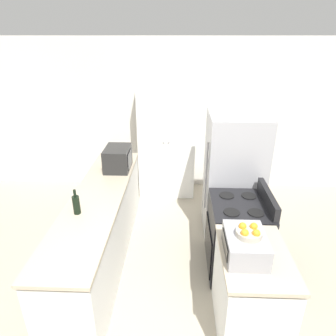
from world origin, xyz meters
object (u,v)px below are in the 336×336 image
object	(u,v)px
stove	(237,236)
wine_bottle	(76,204)
toaster_oven	(245,245)
fruit_bowl	(249,232)
microwave	(118,158)
pantry_cabinet	(167,137)
refrigerator	(233,176)

from	to	relation	value
stove	wine_bottle	bearing A→B (deg)	-171.87
toaster_oven	stove	bearing A→B (deg)	81.52
toaster_oven	fruit_bowl	bearing A→B (deg)	-22.38
microwave	wine_bottle	distance (m)	1.18
microwave	fruit_bowl	size ratio (longest dim) A/B	2.15
pantry_cabinet	microwave	bearing A→B (deg)	-122.16
microwave	wine_bottle	xyz separation A→B (m)	(-0.22, -1.16, -0.05)
pantry_cabinet	stove	size ratio (longest dim) A/B	1.97
pantry_cabinet	refrigerator	distance (m)	1.48
pantry_cabinet	refrigerator	xyz separation A→B (m)	(0.95, -1.12, -0.18)
stove	pantry_cabinet	bearing A→B (deg)	115.15
refrigerator	wine_bottle	world-z (taller)	refrigerator
pantry_cabinet	refrigerator	size ratio (longest dim) A/B	1.21
refrigerator	fruit_bowl	distance (m)	1.67
stove	wine_bottle	size ratio (longest dim) A/B	3.77
pantry_cabinet	microwave	world-z (taller)	pantry_cabinet
microwave	wine_bottle	bearing A→B (deg)	-100.65
stove	toaster_oven	xyz separation A→B (m)	(-0.12, -0.84, 0.54)
microwave	wine_bottle	world-z (taller)	microwave
pantry_cabinet	toaster_oven	xyz separation A→B (m)	(0.78, -2.76, -0.04)
stove	microwave	distance (m)	1.88
stove	microwave	size ratio (longest dim) A/B	2.27
fruit_bowl	toaster_oven	bearing A→B (deg)	157.62
refrigerator	toaster_oven	distance (m)	1.65
stove	fruit_bowl	xyz separation A→B (m)	(-0.11, -0.84, 0.68)
stove	wine_bottle	xyz separation A→B (m)	(-1.76, -0.25, 0.55)
pantry_cabinet	microwave	distance (m)	1.20
microwave	toaster_oven	world-z (taller)	microwave
microwave	pantry_cabinet	bearing A→B (deg)	57.84
refrigerator	microwave	world-z (taller)	refrigerator
wine_bottle	toaster_oven	world-z (taller)	wine_bottle
refrigerator	microwave	distance (m)	1.60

